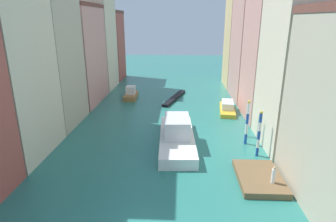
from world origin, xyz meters
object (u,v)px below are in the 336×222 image
Objects in this scene: vaporetto_white at (177,135)px; motorboat_0 at (131,94)px; waterfront_dock at (259,178)px; mooring_pole_0 at (259,133)px; motorboat_1 at (227,108)px; mooring_pole_2 at (248,118)px; person_on_dock at (274,175)px; mooring_pole_1 at (247,122)px; gondola_black at (175,98)px.

vaporetto_white is 21.62m from motorboat_0.
mooring_pole_0 is (1.03, 4.94, 2.31)m from waterfront_dock.
mooring_pole_2 is at bearing -85.13° from motorboat_1.
waterfront_dock is at bearing -44.76° from vaporetto_white.
motorboat_0 is at bearing 128.01° from mooring_pole_0.
mooring_pole_2 reaches higher than motorboat_1.
mooring_pole_2 is at bearing 88.91° from person_on_dock.
person_on_dock is 0.30× the size of mooring_pole_1.
mooring_pole_0 reaches higher than person_on_dock.
mooring_pole_0 is at bearing 78.17° from waterfront_dock.
mooring_pole_2 is (0.58, 2.17, -0.29)m from mooring_pole_1.
person_on_dock is (0.81, -1.23, 1.01)m from waterfront_dock.
mooring_pole_0 is at bearing -16.74° from vaporetto_white.
vaporetto_white reaches higher than motorboat_0.
person_on_dock is 33.30m from motorboat_0.
waterfront_dock is 5.55m from mooring_pole_0.
vaporetto_white reaches higher than motorboat_1.
mooring_pole_0 reaches higher than motorboat_0.
mooring_pole_2 reaches higher than motorboat_0.
motorboat_0 is (-16.42, 27.27, 0.52)m from waterfront_dock.
motorboat_1 is at bearing 89.53° from waterfront_dock.
motorboat_1 is at bearing -23.13° from motorboat_0.
mooring_pole_1 reaches higher than person_on_dock.
person_on_dock is at bearing -58.84° from motorboat_0.
mooring_pole_2 is at bearing -60.94° from gondola_black.
person_on_dock is at bearing -91.09° from mooring_pole_2.
mooring_pole_2 is (1.02, 10.14, 2.12)m from waterfront_dock.
mooring_pole_1 reaches higher than gondola_black.
motorboat_1 is (-0.87, 15.24, -1.95)m from mooring_pole_0.
gondola_black is (-9.40, 22.09, -2.35)m from mooring_pole_0.
mooring_pole_2 is 24.50m from motorboat_0.
motorboat_0 is (-17.23, 28.49, -0.49)m from person_on_dock.
waterfront_dock is at bearing -101.83° from mooring_pole_0.
motorboat_0 is at bearing 135.52° from mooring_pole_2.
mooring_pole_1 is 2.26m from mooring_pole_2.
gondola_black is (-0.77, 19.49, -0.88)m from vaporetto_white.
motorboat_1 is at bearing 94.87° from mooring_pole_2.
gondola_black is at bearing 107.98° from person_on_dock.
person_on_dock is 12.13m from vaporetto_white.
person_on_dock is 0.29× the size of motorboat_0.
gondola_black is at bearing 114.79° from mooring_pole_1.
motorboat_1 is (0.17, 20.18, 0.36)m from waterfront_dock.
motorboat_1 is (-0.64, 21.41, -0.65)m from person_on_dock.
mooring_pole_0 is 1.08× the size of mooring_pole_2.
motorboat_1 is (8.53, -6.84, 0.40)m from gondola_black.
mooring_pole_2 is 19.44m from gondola_black.
mooring_pole_0 is 3.09m from mooring_pole_1.
motorboat_0 reaches higher than gondola_black.
vaporetto_white is (-8.63, 2.59, -1.47)m from mooring_pole_0.
gondola_black is (-9.38, 16.89, -2.16)m from mooring_pole_2.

